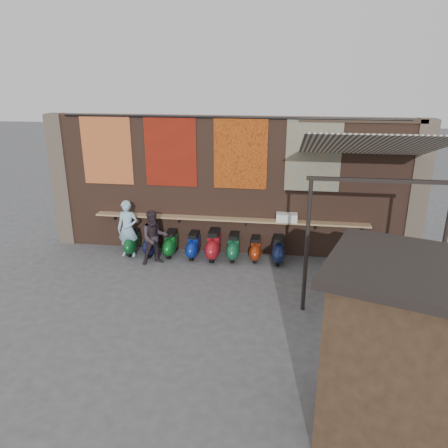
% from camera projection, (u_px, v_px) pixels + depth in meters
% --- Properties ---
extents(ground, '(70.00, 70.00, 0.00)m').
position_uv_depth(ground, '(216.00, 291.00, 10.86)').
color(ground, '#474749').
rests_on(ground, ground).
extents(brick_wall, '(10.00, 0.40, 4.00)m').
position_uv_depth(brick_wall, '(231.00, 186.00, 12.72)').
color(brick_wall, brown).
rests_on(brick_wall, ground).
extents(pier_left, '(0.50, 0.50, 4.00)m').
position_uv_depth(pier_left, '(63.00, 180.00, 13.41)').
color(pier_left, '#4C4238').
rests_on(pier_left, ground).
extents(pier_right, '(0.50, 0.50, 4.00)m').
position_uv_depth(pier_right, '(417.00, 193.00, 12.03)').
color(pier_right, '#4C4238').
rests_on(pier_right, ground).
extents(eating_counter, '(8.00, 0.32, 0.05)m').
position_uv_depth(eating_counter, '(229.00, 219.00, 12.67)').
color(eating_counter, '#9E7A51').
rests_on(eating_counter, brick_wall).
extents(shelf_box, '(0.59, 0.32, 0.24)m').
position_uv_depth(shelf_box, '(287.00, 218.00, 12.38)').
color(shelf_box, white).
rests_on(shelf_box, eating_counter).
extents(tapestry_redgold, '(1.50, 0.02, 2.00)m').
position_uv_depth(tapestry_redgold, '(107.00, 150.00, 12.66)').
color(tapestry_redgold, maroon).
rests_on(tapestry_redgold, brick_wall).
extents(tapestry_sun, '(1.50, 0.02, 2.00)m').
position_uv_depth(tapestry_sun, '(170.00, 152.00, 12.41)').
color(tapestry_sun, red).
rests_on(tapestry_sun, brick_wall).
extents(tapestry_orange, '(1.50, 0.02, 2.00)m').
position_uv_depth(tapestry_orange, '(240.00, 154.00, 12.14)').
color(tapestry_orange, '#B55016').
rests_on(tapestry_orange, brick_wall).
extents(tapestry_multi, '(1.50, 0.02, 2.00)m').
position_uv_depth(tapestry_multi, '(313.00, 155.00, 11.88)').
color(tapestry_multi, '#276A8F').
rests_on(tapestry_multi, brick_wall).
extents(hang_rail, '(9.50, 0.06, 0.06)m').
position_uv_depth(hang_rail, '(230.00, 117.00, 11.85)').
color(hang_rail, black).
rests_on(hang_rail, brick_wall).
extents(scooter_stool_0, '(0.34, 0.75, 0.71)m').
position_uv_depth(scooter_stool_0, '(133.00, 242.00, 12.98)').
color(scooter_stool_0, '#105024').
rests_on(scooter_stool_0, ground).
extents(scooter_stool_1, '(0.35, 0.78, 0.74)m').
position_uv_depth(scooter_stool_1, '(151.00, 243.00, 12.91)').
color(scooter_stool_1, '#121544').
rests_on(scooter_stool_1, ground).
extents(scooter_stool_2, '(0.35, 0.78, 0.74)m').
position_uv_depth(scooter_stool_2, '(171.00, 244.00, 12.84)').
color(scooter_stool_2, '#0E6321').
rests_on(scooter_stool_2, ground).
extents(scooter_stool_3, '(0.35, 0.77, 0.73)m').
position_uv_depth(scooter_stool_3, '(193.00, 245.00, 12.72)').
color(scooter_stool_3, '#0D2796').
rests_on(scooter_stool_3, ground).
extents(scooter_stool_4, '(0.40, 0.88, 0.84)m').
position_uv_depth(scooter_stool_4, '(214.00, 245.00, 12.60)').
color(scooter_stool_4, '#AA1621').
rests_on(scooter_stool_4, ground).
extents(scooter_stool_5, '(0.36, 0.80, 0.76)m').
position_uv_depth(scooter_stool_5, '(234.00, 247.00, 12.57)').
color(scooter_stool_5, '#175F3D').
rests_on(scooter_stool_5, ground).
extents(scooter_stool_6, '(0.32, 0.71, 0.67)m').
position_uv_depth(scooter_stool_6, '(256.00, 249.00, 12.54)').
color(scooter_stool_6, '#9A2D0E').
rests_on(scooter_stool_6, ground).
extents(scooter_stool_7, '(0.35, 0.78, 0.74)m').
position_uv_depth(scooter_stool_7, '(278.00, 250.00, 12.38)').
color(scooter_stool_7, '#162450').
rests_on(scooter_stool_7, ground).
extents(diner_left, '(0.62, 0.41, 1.68)m').
position_uv_depth(diner_left, '(128.00, 229.00, 12.68)').
color(diner_left, '#97C3DC').
rests_on(diner_left, ground).
extents(diner_right, '(0.95, 0.89, 1.56)m').
position_uv_depth(diner_right, '(154.00, 238.00, 12.17)').
color(diner_right, '#30252B').
rests_on(diner_right, ground).
extents(shopper_navy, '(1.03, 0.65, 1.63)m').
position_uv_depth(shopper_navy, '(400.00, 273.00, 9.96)').
color(shopper_navy, '#172234').
rests_on(shopper_navy, ground).
extents(shopper_grey, '(1.36, 1.32, 1.86)m').
position_uv_depth(shopper_grey, '(368.00, 272.00, 9.72)').
color(shopper_grey, '#5D5F62').
rests_on(shopper_grey, ground).
extents(shopper_tan, '(0.78, 0.86, 1.47)m').
position_uv_depth(shopper_tan, '(355.00, 270.00, 10.27)').
color(shopper_tan, olive).
rests_on(shopper_tan, ground).
extents(market_stall, '(2.91, 2.53, 2.66)m').
position_uv_depth(market_stall, '(422.00, 363.00, 6.07)').
color(market_stall, black).
rests_on(market_stall, ground).
extents(stall_roof, '(3.28, 2.88, 0.12)m').
position_uv_depth(stall_roof, '(438.00, 273.00, 5.61)').
color(stall_roof, black).
rests_on(stall_roof, market_stall).
extents(stall_sign, '(1.15, 0.42, 0.50)m').
position_uv_depth(stall_sign, '(432.00, 296.00, 6.68)').
color(stall_sign, gold).
rests_on(stall_sign, market_stall).
extents(stall_shelf, '(1.96, 0.75, 0.06)m').
position_uv_depth(stall_shelf, '(423.00, 349.00, 6.99)').
color(stall_shelf, '#473321').
rests_on(stall_shelf, market_stall).
extents(awning_canvas, '(3.20, 3.28, 0.97)m').
position_uv_depth(awning_canvas, '(371.00, 145.00, 10.06)').
color(awning_canvas, beige).
rests_on(awning_canvas, brick_wall).
extents(awning_ledger, '(3.30, 0.08, 0.12)m').
position_uv_depth(awning_ledger, '(362.00, 120.00, 11.41)').
color(awning_ledger, '#33261C').
rests_on(awning_ledger, brick_wall).
extents(awning_header, '(3.00, 0.08, 0.08)m').
position_uv_depth(awning_header, '(382.00, 181.00, 8.81)').
color(awning_header, black).
rests_on(awning_header, awning_post_left).
extents(awning_post_left, '(0.09, 0.09, 3.10)m').
position_uv_depth(awning_post_left, '(307.00, 247.00, 9.51)').
color(awning_post_left, black).
rests_on(awning_post_left, ground).
extents(awning_post_right, '(0.09, 0.09, 3.10)m').
position_uv_depth(awning_post_right, '(442.00, 254.00, 9.14)').
color(awning_post_right, black).
rests_on(awning_post_right, ground).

